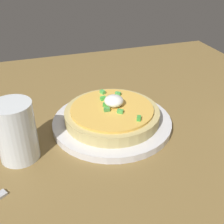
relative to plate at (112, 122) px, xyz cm
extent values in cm
cube|color=olive|center=(1.62, 7.36, -2.15)|extent=(106.92, 85.27, 2.73)
cylinder|color=silver|center=(0.00, 0.00, 0.00)|extent=(27.05, 27.05, 1.57)
cylinder|color=tan|center=(0.00, 0.00, 2.04)|extent=(21.38, 21.38, 2.50)
cylinder|color=#EAB44B|center=(0.00, 0.00, 3.58)|extent=(18.55, 18.55, 0.59)
ellipsoid|color=white|center=(0.70, 0.82, 5.10)|extent=(4.33, 4.33, 2.46)
cube|color=#49AC50|center=(3.26, 5.31, 4.28)|extent=(1.49, 1.44, 0.80)
cube|color=green|center=(-1.05, 1.12, 4.28)|extent=(1.51, 1.38, 0.80)
cube|color=green|center=(-0.82, 4.19, 4.28)|extent=(1.38, 0.98, 0.80)
cube|color=green|center=(0.00, 7.54, 4.28)|extent=(1.26, 1.50, 0.80)
cube|color=#469441|center=(-1.50, -0.94, 4.28)|extent=(1.33, 0.88, 0.80)
cube|color=green|center=(3.75, -6.45, 4.28)|extent=(1.30, 1.50, 0.80)
cube|color=green|center=(0.86, 1.45, 4.28)|extent=(1.09, 1.44, 0.80)
cube|color=#54A84B|center=(0.14, 1.96, 4.28)|extent=(1.30, 1.51, 0.80)
cube|color=#4DAB49|center=(1.02, -2.61, 4.28)|extent=(1.51, 1.40, 0.80)
cylinder|color=silver|center=(-20.58, -4.87, 5.17)|extent=(7.58, 7.58, 11.92)
cylinder|color=#AC560E|center=(-20.58, -4.87, 2.89)|extent=(6.67, 6.67, 6.56)
camera|label=1|loc=(-17.16, -52.36, 36.04)|focal=45.97mm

